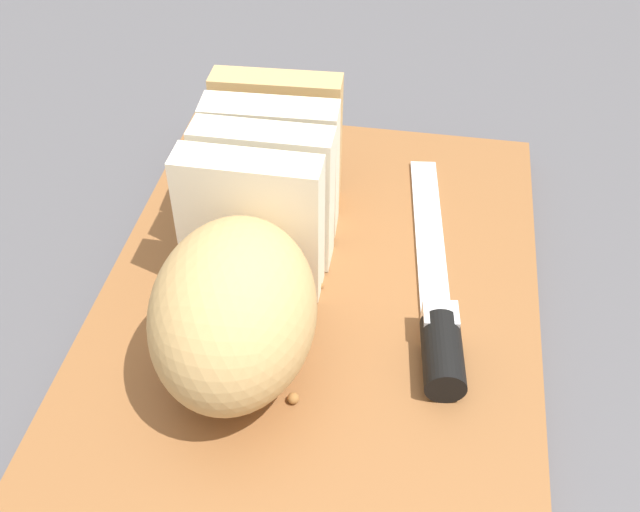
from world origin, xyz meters
The scene contains 7 objects.
ground_plane centered at (0.00, 0.00, 0.00)m, with size 3.00×3.00×0.00m, color #4C4C51.
cutting_board centered at (0.00, 0.00, 0.01)m, with size 0.40×0.29×0.02m, color brown.
bread_loaf centered at (-0.02, 0.04, 0.07)m, with size 0.25×0.11×0.10m.
bread_knife centered at (-0.03, -0.08, 0.03)m, with size 0.24×0.05×0.03m.
crumb_near_knife centered at (-0.09, 0.00, 0.02)m, with size 0.01×0.01×0.01m, color #996633.
crumb_near_loaf centered at (-0.07, 0.04, 0.02)m, with size 0.00×0.00×0.00m, color #996633.
crumb_stray_left centered at (0.00, 0.00, 0.02)m, with size 0.00×0.00×0.00m, color #996633.
Camera 1 is at (-0.35, -0.06, 0.39)m, focal length 42.06 mm.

